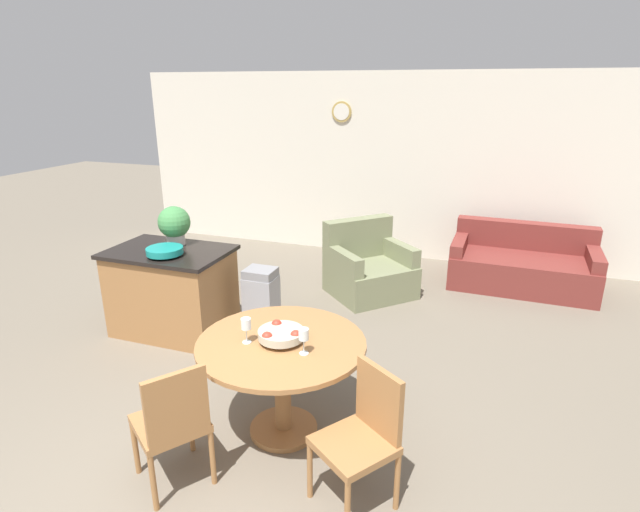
{
  "coord_description": "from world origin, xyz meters",
  "views": [
    {
      "loc": [
        1.53,
        -1.82,
        2.49
      ],
      "look_at": [
        0.05,
        2.4,
        0.96
      ],
      "focal_mm": 28.0,
      "sensor_mm": 36.0,
      "label": 1
    }
  ],
  "objects_px": {
    "dining_table": "(282,363)",
    "wine_glass_right": "(304,335)",
    "fruit_bowl": "(281,334)",
    "dining_chair_near_left": "(173,421)",
    "dining_chair_near_right": "(363,432)",
    "potted_plant": "(174,224)",
    "teal_bowl": "(165,251)",
    "wine_glass_left": "(247,325)",
    "kitchen_island": "(172,291)",
    "trash_bin": "(261,303)",
    "couch": "(522,266)",
    "armchair": "(368,270)"
  },
  "relations": [
    {
      "from": "fruit_bowl",
      "to": "wine_glass_right",
      "type": "xyz_separation_m",
      "value": [
        0.22,
        -0.1,
        0.08
      ]
    },
    {
      "from": "dining_table",
      "to": "wine_glass_right",
      "type": "height_order",
      "value": "wine_glass_right"
    },
    {
      "from": "fruit_bowl",
      "to": "dining_chair_near_left",
      "type": "bearing_deg",
      "value": -120.83
    },
    {
      "from": "dining_chair_near_right",
      "to": "wine_glass_left",
      "type": "relative_size",
      "value": 4.79
    },
    {
      "from": "wine_glass_right",
      "to": "dining_table",
      "type": "bearing_deg",
      "value": 153.55
    },
    {
      "from": "dining_chair_near_left",
      "to": "teal_bowl",
      "type": "height_order",
      "value": "teal_bowl"
    },
    {
      "from": "fruit_bowl",
      "to": "wine_glass_right",
      "type": "bearing_deg",
      "value": -25.98
    },
    {
      "from": "dining_table",
      "to": "couch",
      "type": "distance_m",
      "value": 4.14
    },
    {
      "from": "kitchen_island",
      "to": "armchair",
      "type": "xyz_separation_m",
      "value": [
        1.69,
        1.68,
        -0.15
      ]
    },
    {
      "from": "wine_glass_left",
      "to": "armchair",
      "type": "height_order",
      "value": "wine_glass_left"
    },
    {
      "from": "dining_table",
      "to": "kitchen_island",
      "type": "height_order",
      "value": "kitchen_island"
    },
    {
      "from": "dining_table",
      "to": "wine_glass_left",
      "type": "distance_m",
      "value": 0.39
    },
    {
      "from": "couch",
      "to": "wine_glass_right",
      "type": "bearing_deg",
      "value": -110.36
    },
    {
      "from": "fruit_bowl",
      "to": "kitchen_island",
      "type": "bearing_deg",
      "value": 146.84
    },
    {
      "from": "dining_table",
      "to": "kitchen_island",
      "type": "relative_size",
      "value": 1.0
    },
    {
      "from": "dining_chair_near_left",
      "to": "wine_glass_left",
      "type": "xyz_separation_m",
      "value": [
        0.21,
        0.63,
        0.4
      ]
    },
    {
      "from": "dining_chair_near_right",
      "to": "wine_glass_right",
      "type": "bearing_deg",
      "value": 3.23
    },
    {
      "from": "potted_plant",
      "to": "couch",
      "type": "bearing_deg",
      "value": 33.99
    },
    {
      "from": "dining_table",
      "to": "armchair",
      "type": "bearing_deg",
      "value": 91.12
    },
    {
      "from": "trash_bin",
      "to": "couch",
      "type": "bearing_deg",
      "value": 42.28
    },
    {
      "from": "armchair",
      "to": "potted_plant",
      "type": "bearing_deg",
      "value": 174.93
    },
    {
      "from": "dining_chair_near_left",
      "to": "trash_bin",
      "type": "height_order",
      "value": "dining_chair_near_left"
    },
    {
      "from": "teal_bowl",
      "to": "dining_chair_near_right",
      "type": "bearing_deg",
      "value": -30.46
    },
    {
      "from": "dining_chair_near_left",
      "to": "kitchen_island",
      "type": "bearing_deg",
      "value": 71.03
    },
    {
      "from": "dining_table",
      "to": "wine_glass_left",
      "type": "bearing_deg",
      "value": -156.52
    },
    {
      "from": "dining_table",
      "to": "wine_glass_right",
      "type": "bearing_deg",
      "value": -26.45
    },
    {
      "from": "wine_glass_left",
      "to": "dining_table",
      "type": "bearing_deg",
      "value": 23.48
    },
    {
      "from": "dining_table",
      "to": "wine_glass_right",
      "type": "distance_m",
      "value": 0.39
    },
    {
      "from": "dining_chair_near_left",
      "to": "wine_glass_right",
      "type": "relative_size",
      "value": 4.79
    },
    {
      "from": "dining_table",
      "to": "wine_glass_right",
      "type": "xyz_separation_m",
      "value": [
        0.21,
        -0.11,
        0.31
      ]
    },
    {
      "from": "dining_chair_near_right",
      "to": "dining_chair_near_left",
      "type": "bearing_deg",
      "value": 49.96
    },
    {
      "from": "dining_table",
      "to": "couch",
      "type": "bearing_deg",
      "value": 64.56
    },
    {
      "from": "wine_glass_left",
      "to": "kitchen_island",
      "type": "xyz_separation_m",
      "value": [
        -1.53,
        1.24,
        -0.45
      ]
    },
    {
      "from": "dining_chair_near_left",
      "to": "wine_glass_left",
      "type": "distance_m",
      "value": 0.78
    },
    {
      "from": "couch",
      "to": "teal_bowl",
      "type": "bearing_deg",
      "value": -139.47
    },
    {
      "from": "kitchen_island",
      "to": "dining_chair_near_left",
      "type": "bearing_deg",
      "value": -54.77
    },
    {
      "from": "wine_glass_left",
      "to": "kitchen_island",
      "type": "height_order",
      "value": "wine_glass_left"
    },
    {
      "from": "dining_chair_near_left",
      "to": "dining_chair_near_right",
      "type": "distance_m",
      "value": 1.19
    },
    {
      "from": "kitchen_island",
      "to": "armchair",
      "type": "distance_m",
      "value": 2.39
    },
    {
      "from": "dining_chair_near_right",
      "to": "teal_bowl",
      "type": "bearing_deg",
      "value": 5.34
    },
    {
      "from": "dining_chair_near_left",
      "to": "potted_plant",
      "type": "xyz_separation_m",
      "value": [
        -1.35,
        2.05,
        0.63
      ]
    },
    {
      "from": "dining_table",
      "to": "wine_glass_right",
      "type": "relative_size",
      "value": 6.49
    },
    {
      "from": "dining_chair_near_right",
      "to": "wine_glass_right",
      "type": "xyz_separation_m",
      "value": [
        -0.51,
        0.33,
        0.4
      ]
    },
    {
      "from": "teal_bowl",
      "to": "potted_plant",
      "type": "xyz_separation_m",
      "value": [
        -0.12,
        0.36,
        0.17
      ]
    },
    {
      "from": "fruit_bowl",
      "to": "trash_bin",
      "type": "xyz_separation_m",
      "value": [
        -0.83,
        1.36,
        -0.46
      ]
    },
    {
      "from": "trash_bin",
      "to": "armchair",
      "type": "distance_m",
      "value": 1.65
    },
    {
      "from": "fruit_bowl",
      "to": "wine_glass_right",
      "type": "relative_size",
      "value": 1.75
    },
    {
      "from": "teal_bowl",
      "to": "dining_table",
      "type": "bearing_deg",
      "value": -30.29
    },
    {
      "from": "wine_glass_left",
      "to": "armchair",
      "type": "xyz_separation_m",
      "value": [
        0.16,
        2.92,
        -0.6
      ]
    },
    {
      "from": "dining_chair_near_left",
      "to": "kitchen_island",
      "type": "xyz_separation_m",
      "value": [
        -1.32,
        1.86,
        -0.04
      ]
    }
  ]
}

